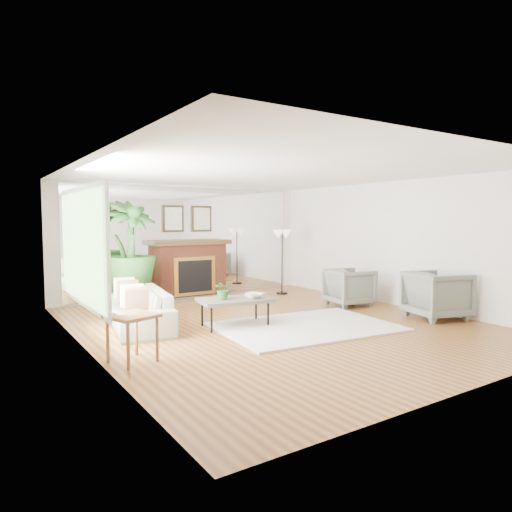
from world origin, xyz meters
TOP-DOWN VIEW (x-y plane):
  - ground at (0.00, 0.00)m, footprint 7.00×7.00m
  - wall_left at (-2.99, 0.00)m, footprint 0.02×7.00m
  - wall_right at (2.99, 0.00)m, footprint 0.02×7.00m
  - wall_back at (0.00, 3.49)m, footprint 6.00×0.02m
  - mirror_panel at (0.00, 3.47)m, footprint 5.40×0.04m
  - window_panel at (-2.96, 0.40)m, footprint 0.04×2.40m
  - fireplace at (0.00, 3.26)m, footprint 1.85×0.83m
  - area_rug at (0.25, -0.49)m, footprint 2.93×2.23m
  - coffee_table at (-0.67, 0.19)m, footprint 1.24×0.84m
  - sofa at (-2.00, 1.01)m, footprint 1.14×2.18m
  - armchair_back at (2.20, 0.52)m, footprint 0.94×0.92m
  - armchair_front at (2.60, -1.21)m, footprint 1.12×1.10m
  - side_table at (-2.65, -0.73)m, footprint 0.65×0.65m
  - potted_ficus at (-1.65, 2.47)m, footprint 1.26×1.26m
  - floor_lamp at (1.92, 2.42)m, footprint 0.49×0.27m
  - tabletop_plant at (-0.86, 0.23)m, footprint 0.30×0.27m
  - fruit_bowl at (-0.42, 0.03)m, footprint 0.30×0.30m
  - book at (-0.26, 0.33)m, footprint 0.31×0.35m

SIDE VIEW (x-z plane):
  - ground at x=0.00m, z-range 0.00..0.00m
  - area_rug at x=0.25m, z-range 0.00..0.03m
  - sofa at x=-2.00m, z-range 0.00..0.61m
  - armchair_back at x=2.20m, z-range 0.00..0.75m
  - armchair_front at x=2.60m, z-range 0.00..0.83m
  - coffee_table at x=-0.67m, z-range 0.19..0.65m
  - book at x=-0.26m, z-range 0.46..0.48m
  - fruit_bowl at x=-0.42m, z-range 0.46..0.52m
  - side_table at x=-2.65m, z-range 0.20..0.79m
  - tabletop_plant at x=-0.86m, z-range 0.46..0.79m
  - fireplace at x=0.00m, z-range -0.37..1.68m
  - potted_ficus at x=-1.65m, z-range 0.07..2.18m
  - wall_left at x=-2.99m, z-range 0.00..2.50m
  - wall_right at x=2.99m, z-range 0.00..2.50m
  - wall_back at x=0.00m, z-range 0.00..2.50m
  - mirror_panel at x=0.00m, z-range 0.05..2.45m
  - floor_lamp at x=1.92m, z-range 0.53..2.03m
  - window_panel at x=-2.96m, z-range 0.60..2.10m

